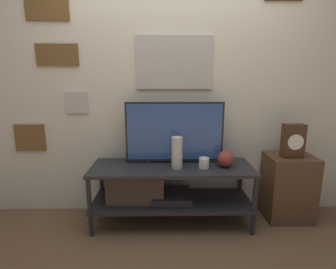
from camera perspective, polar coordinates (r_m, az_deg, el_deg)
name	(u,v)px	position (r m, az deg, el deg)	size (l,w,h in m)	color
ground_plane	(173,240)	(2.45, 0.99, -21.89)	(12.00, 12.00, 0.00)	brown
wall_back	(170,79)	(2.62, 0.55, 11.92)	(6.40, 0.08, 2.70)	beige
media_console	(158,187)	(2.53, -2.26, -11.37)	(1.50, 0.50, 0.57)	#232326
television	(174,132)	(2.48, 1.42, 0.55)	(0.93, 0.05, 0.59)	black
vase_tall_ceramic	(177,153)	(2.37, 1.97, -3.98)	(0.10, 0.10, 0.29)	beige
vase_round_glass	(226,159)	(2.47, 12.45, -5.20)	(0.15, 0.15, 0.15)	brown
candle_jar	(204,163)	(2.42, 7.83, -6.15)	(0.09, 0.09, 0.09)	silver
side_table	(288,187)	(2.88, 24.66, -10.36)	(0.44, 0.36, 0.64)	#513823
mantel_clock	(293,141)	(2.71, 25.56, -1.25)	(0.19, 0.11, 0.32)	#422819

